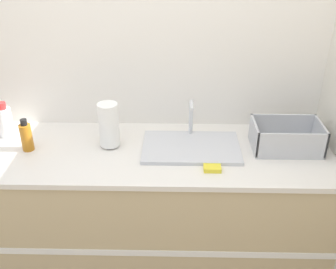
# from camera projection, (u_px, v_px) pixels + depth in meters

# --- Properties ---
(wall_back) EXTENTS (4.42, 0.06, 2.60)m
(wall_back) POSITION_uv_depth(u_px,v_px,m) (155.00, 59.00, 2.34)
(wall_back) COLOR silver
(wall_back) RESTS_ON ground_plane
(counter_cabinet) EXTENTS (2.04, 0.70, 0.88)m
(counter_cabinet) POSITION_uv_depth(u_px,v_px,m) (154.00, 211.00, 2.43)
(counter_cabinet) COLOR tan
(counter_cabinet) RESTS_ON ground_plane
(sink) EXTENTS (0.55, 0.35, 0.24)m
(sink) POSITION_uv_depth(u_px,v_px,m) (191.00, 146.00, 2.23)
(sink) COLOR silver
(sink) RESTS_ON counter_cabinet
(paper_towel_roll) EXTENTS (0.11, 0.11, 0.26)m
(paper_towel_roll) POSITION_uv_depth(u_px,v_px,m) (109.00, 125.00, 2.20)
(paper_towel_roll) COLOR #4C4C51
(paper_towel_roll) RESTS_ON counter_cabinet
(dish_rack) EXTENTS (0.38, 0.25, 0.16)m
(dish_rack) POSITION_uv_depth(u_px,v_px,m) (286.00, 139.00, 2.21)
(dish_rack) COLOR #B7BABF
(dish_rack) RESTS_ON counter_cabinet
(bottle_amber) EXTENTS (0.07, 0.07, 0.19)m
(bottle_amber) POSITION_uv_depth(u_px,v_px,m) (26.00, 137.00, 2.19)
(bottle_amber) COLOR #B26B19
(bottle_amber) RESTS_ON counter_cabinet
(bottle_white_spray) EXTENTS (0.09, 0.09, 0.22)m
(bottle_white_spray) POSITION_uv_depth(u_px,v_px,m) (5.00, 122.00, 2.33)
(bottle_white_spray) COLOR white
(bottle_white_spray) RESTS_ON counter_cabinet
(sponge) EXTENTS (0.09, 0.06, 0.02)m
(sponge) POSITION_uv_depth(u_px,v_px,m) (212.00, 168.00, 2.04)
(sponge) COLOR yellow
(sponge) RESTS_ON counter_cabinet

